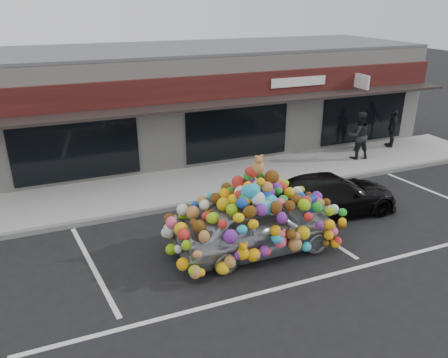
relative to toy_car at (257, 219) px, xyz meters
name	(u,v)px	position (x,y,z in m)	size (l,w,h in m)	color
ground	(216,245)	(-0.90, 0.58, -0.90)	(90.00, 90.00, 0.00)	black
shop_building	(143,102)	(-0.90, 9.02, 1.26)	(24.00, 7.20, 4.31)	beige
sidewalk	(175,188)	(-0.90, 4.58, -0.82)	(26.00, 3.00, 0.15)	gray
kerb	(188,205)	(-0.90, 3.08, -0.82)	(26.00, 0.18, 0.16)	slate
parking_stripe_left	(93,266)	(-4.10, 0.78, -0.89)	(0.12, 4.40, 0.01)	silver
parking_stripe_mid	(302,223)	(1.90, 0.78, -0.89)	(0.12, 4.40, 0.01)	silver
parking_stripe_right	(441,195)	(7.30, 0.78, -0.89)	(0.12, 4.40, 0.01)	silver
lane_line	(328,275)	(1.10, -1.72, -0.89)	(14.00, 0.12, 0.01)	silver
toy_car	(257,219)	(0.00, 0.00, 0.00)	(3.09, 4.56, 2.65)	gray
black_sedan	(331,195)	(3.04, 1.09, -0.29)	(4.23, 1.72, 1.23)	black
pedestrian_a	(359,133)	(7.38, 5.38, 0.02)	(0.56, 0.37, 1.54)	black
pedestrian_b	(359,135)	(6.73, 4.59, 0.21)	(0.93, 0.72, 1.91)	black
pedestrian_c	(392,128)	(9.06, 5.29, 0.09)	(0.41, 0.98, 1.67)	#252227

